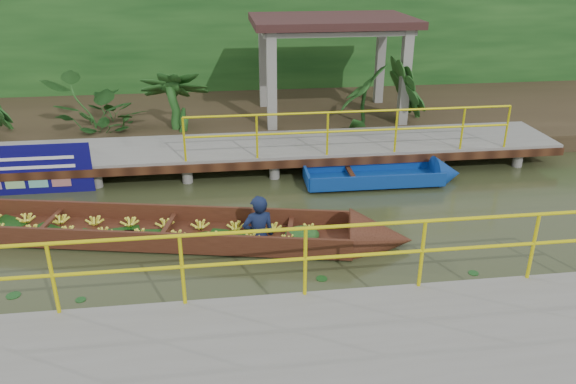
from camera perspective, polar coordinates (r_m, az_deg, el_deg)
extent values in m
plane|color=#292E17|center=(10.60, -5.20, -4.34)|extent=(80.00, 80.00, 0.00)
cube|color=#322719|center=(17.52, -6.37, 7.86)|extent=(30.00, 8.00, 0.45)
cube|color=slate|center=(13.62, -5.96, 4.43)|extent=(16.00, 2.00, 0.15)
cube|color=black|center=(12.71, -5.79, 2.61)|extent=(16.00, 0.12, 0.18)
cylinder|color=yellow|center=(12.75, 6.55, 8.12)|extent=(7.50, 0.05, 0.05)
cylinder|color=yellow|center=(12.87, 6.46, 6.19)|extent=(7.50, 0.05, 0.05)
cylinder|color=yellow|center=(12.89, 6.45, 5.97)|extent=(0.05, 0.05, 1.00)
cylinder|color=slate|center=(13.50, -23.01, 1.14)|extent=(0.24, 0.24, 0.55)
cylinder|color=slate|center=(14.94, -21.56, 3.48)|extent=(0.24, 0.24, 0.55)
cylinder|color=slate|center=(13.08, -14.57, 1.63)|extent=(0.24, 0.24, 0.55)
cylinder|color=slate|center=(14.57, -13.92, 3.98)|extent=(0.24, 0.24, 0.55)
cylinder|color=slate|center=(12.97, -5.79, 2.10)|extent=(0.24, 0.24, 0.55)
cylinder|color=slate|center=(14.47, -6.02, 4.42)|extent=(0.24, 0.24, 0.55)
cylinder|color=slate|center=(13.16, 2.95, 2.52)|extent=(0.24, 0.24, 0.55)
cylinder|color=slate|center=(14.64, 1.85, 4.77)|extent=(0.24, 0.24, 0.55)
cylinder|color=slate|center=(13.64, 11.25, 2.87)|extent=(0.24, 0.24, 0.55)
cylinder|color=slate|center=(15.08, 9.40, 5.03)|extent=(0.24, 0.24, 0.55)
cylinder|color=slate|center=(14.39, 18.85, 3.13)|extent=(0.24, 0.24, 0.55)
cylinder|color=slate|center=(15.76, 16.42, 5.19)|extent=(0.24, 0.24, 0.55)
cylinder|color=slate|center=(12.97, -5.79, 2.10)|extent=(0.24, 0.24, 0.55)
cube|color=slate|center=(7.07, 4.89, -17.70)|extent=(18.00, 2.40, 0.70)
cylinder|color=yellow|center=(7.24, 3.38, -3.61)|extent=(10.00, 0.05, 0.05)
cylinder|color=yellow|center=(7.46, 3.30, -6.68)|extent=(10.00, 0.05, 0.05)
cylinder|color=yellow|center=(7.48, 3.29, -7.01)|extent=(0.05, 0.05, 1.00)
cube|color=slate|center=(14.92, -1.67, 10.65)|extent=(0.25, 0.25, 2.80)
cube|color=slate|center=(15.69, 11.77, 10.82)|extent=(0.25, 0.25, 2.80)
cube|color=slate|center=(17.26, -2.50, 12.43)|extent=(0.25, 0.25, 2.80)
cube|color=slate|center=(17.92, 9.32, 12.58)|extent=(0.25, 0.25, 2.80)
cube|color=slate|center=(16.13, 4.46, 16.28)|extent=(4.00, 2.60, 0.12)
cube|color=#341B1A|center=(16.11, 4.48, 16.98)|extent=(4.40, 3.00, 0.20)
cube|color=#133C14|center=(19.59, -6.82, 14.84)|extent=(30.00, 0.80, 4.00)
cube|color=#391A0F|center=(11.00, -17.77, -3.99)|extent=(9.07, 2.98, 0.07)
cube|color=#391A0F|center=(11.39, -16.86, -1.98)|extent=(8.85, 1.94, 0.38)
cube|color=#391A0F|center=(10.47, -18.98, -4.64)|extent=(8.85, 1.94, 0.38)
cone|color=#391A0F|center=(10.21, 9.38, -4.74)|extent=(1.33, 1.29, 1.08)
ellipsoid|color=#133C14|center=(10.17, 1.43, -4.39)|extent=(0.72, 0.62, 0.29)
imported|color=#101A3B|center=(9.91, -3.09, -0.42)|extent=(0.66, 0.49, 1.64)
cube|color=navy|center=(12.90, 8.64, 1.26)|extent=(3.07, 0.96, 0.10)
cube|color=navy|center=(13.26, 8.18, 2.50)|extent=(3.06, 0.10, 0.31)
cube|color=navy|center=(12.44, 9.20, 0.97)|extent=(3.06, 0.10, 0.31)
cube|color=navy|center=(12.55, 1.92, 1.48)|extent=(0.07, 0.92, 0.31)
cone|color=navy|center=(13.42, 15.82, 1.79)|extent=(0.62, 0.86, 0.86)
cube|color=black|center=(12.71, 6.47, 1.84)|extent=(0.11, 0.92, 0.05)
cube|color=#0E0B5C|center=(13.45, -26.93, 1.87)|extent=(3.68, 0.03, 1.15)
cube|color=white|center=(13.35, -27.17, 2.91)|extent=(2.99, 0.01, 0.07)
cube|color=white|center=(13.41, -27.01, 2.11)|extent=(2.99, 0.01, 0.07)
imported|color=#133C14|center=(15.43, -18.73, 8.47)|extent=(1.26, 1.26, 1.57)
imported|color=#133C14|center=(15.17, -11.24, 9.01)|extent=(1.26, 1.26, 1.57)
imported|color=#133C14|center=(15.64, 7.60, 9.70)|extent=(1.26, 1.26, 1.57)
imported|color=#133C14|center=(16.09, 12.85, 9.71)|extent=(1.26, 1.26, 1.57)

